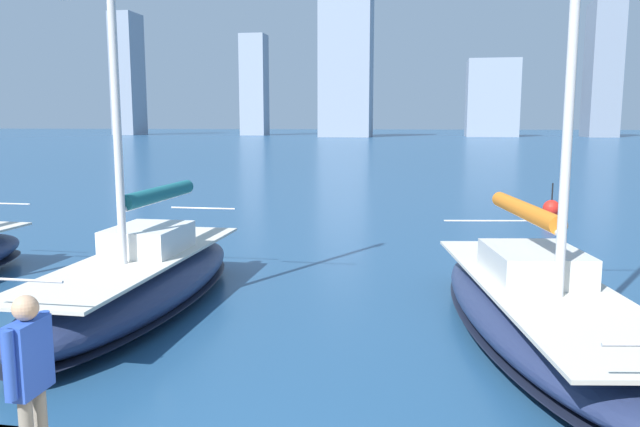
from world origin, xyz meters
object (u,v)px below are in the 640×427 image
object	(u,v)px
person_blue_shirt	(30,369)
channel_buoy	(551,208)
sailboat_orange	(542,307)
sailboat_teal	(140,280)

from	to	relation	value
person_blue_shirt	channel_buoy	bearing A→B (deg)	-111.87
sailboat_orange	person_blue_shirt	world-z (taller)	sailboat_orange
person_blue_shirt	sailboat_teal	bearing A→B (deg)	-71.94
channel_buoy	sailboat_orange	bearing A→B (deg)	78.68
sailboat_orange	channel_buoy	xyz separation A→B (m)	(-3.07, -15.31, -0.25)
sailboat_orange	channel_buoy	size ratio (longest dim) A/B	8.22
sailboat_orange	person_blue_shirt	xyz separation A→B (m)	(5.67, 6.44, 1.05)
sailboat_teal	channel_buoy	distance (m)	18.51
sailboat_teal	person_blue_shirt	distance (m)	7.26
sailboat_orange	sailboat_teal	size ratio (longest dim) A/B	1.21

